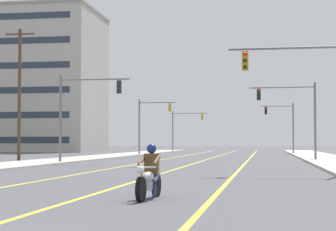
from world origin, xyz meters
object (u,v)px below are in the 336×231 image
object	(u,v)px
utility_pole_left_near	(19,92)
traffic_signal_near_left	(80,105)
traffic_signal_near_right	(309,85)
traffic_signal_far_right	(284,121)
traffic_signal_mid_left	(149,119)
traffic_signal_far_left	(183,125)
apartment_building_far_left_block	(31,82)
motorcycle_with_rider	(149,177)
traffic_signal_mid_right	(295,109)

from	to	relation	value
utility_pole_left_near	traffic_signal_near_left	bearing A→B (deg)	-35.35
traffic_signal_near_right	traffic_signal_far_right	xyz separation A→B (m)	(0.30, 46.62, -0.09)
traffic_signal_mid_left	traffic_signal_far_left	bearing A→B (deg)	89.46
traffic_signal_near_right	apartment_building_far_left_block	xyz separation A→B (m)	(-37.86, 61.54, 6.74)
traffic_signal_far_right	apartment_building_far_left_block	xyz separation A→B (m)	(-38.16, 14.92, 6.82)
traffic_signal_far_right	motorcycle_with_rider	bearing A→B (deg)	-95.11
motorcycle_with_rider	utility_pole_left_near	world-z (taller)	utility_pole_left_near
traffic_signal_far_right	traffic_signal_mid_right	bearing A→B (deg)	-89.77
traffic_signal_mid_right	apartment_building_far_left_block	distance (m)	56.40
traffic_signal_mid_left	apartment_building_far_left_block	size ratio (longest dim) A/B	0.29
motorcycle_with_rider	traffic_signal_near_left	bearing A→B (deg)	111.07
traffic_signal_mid_right	motorcycle_with_rider	bearing A→B (deg)	-99.21
traffic_signal_far_right	utility_pole_left_near	distance (m)	36.63
traffic_signal_far_right	apartment_building_far_left_block	world-z (taller)	apartment_building_far_left_block
traffic_signal_mid_left	traffic_signal_far_right	xyz separation A→B (m)	(14.92, 8.85, -0.01)
traffic_signal_near_left	traffic_signal_mid_right	size ratio (longest dim) A/B	1.00
traffic_signal_far_right	apartment_building_far_left_block	size ratio (longest dim) A/B	0.29
traffic_signal_near_right	traffic_signal_mid_right	world-z (taller)	same
traffic_signal_far_right	utility_pole_left_near	xyz separation A→B (m)	(-21.38, -29.71, 1.41)
traffic_signal_mid_right	traffic_signal_far_right	distance (m)	25.96
traffic_signal_mid_left	utility_pole_left_near	xyz separation A→B (m)	(-6.47, -20.86, 1.39)
traffic_signal_mid_left	traffic_signal_far_right	size ratio (longest dim) A/B	1.00
motorcycle_with_rider	traffic_signal_near_right	world-z (taller)	traffic_signal_near_right
traffic_signal_mid_right	traffic_signal_far_right	world-z (taller)	same
apartment_building_far_left_block	motorcycle_with_rider	bearing A→B (deg)	-66.15
motorcycle_with_rider	utility_pole_left_near	size ratio (longest dim) A/B	0.21
traffic_signal_far_right	utility_pole_left_near	size ratio (longest dim) A/B	0.59
traffic_signal_near_left	traffic_signal_mid_left	bearing A→B (deg)	89.82
traffic_signal_near_right	motorcycle_with_rider	bearing A→B (deg)	-111.45
traffic_signal_far_right	traffic_signal_far_left	xyz separation A→B (m)	(-14.67, 17.20, 0.10)
traffic_signal_mid_left	traffic_signal_far_right	world-z (taller)	same
apartment_building_far_left_block	traffic_signal_far_right	bearing A→B (deg)	-21.36
motorcycle_with_rider	apartment_building_far_left_block	world-z (taller)	apartment_building_far_left_block
traffic_signal_mid_left	utility_pole_left_near	bearing A→B (deg)	-107.22
traffic_signal_near_right	utility_pole_left_near	bearing A→B (deg)	141.26
motorcycle_with_rider	traffic_signal_near_left	size ratio (longest dim) A/B	0.35
traffic_signal_near_right	utility_pole_left_near	size ratio (longest dim) A/B	0.59
traffic_signal_mid_right	utility_pole_left_near	size ratio (longest dim) A/B	0.59
utility_pole_left_near	apartment_building_far_left_block	distance (m)	47.98
traffic_signal_near_left	traffic_signal_mid_right	world-z (taller)	same
traffic_signal_mid_left	traffic_signal_far_right	bearing A→B (deg)	30.68
traffic_signal_near_right	traffic_signal_far_left	size ratio (longest dim) A/B	1.00
utility_pole_left_near	traffic_signal_near_right	bearing A→B (deg)	-38.74
utility_pole_left_near	apartment_building_far_left_block	world-z (taller)	apartment_building_far_left_block
traffic_signal_near_left	traffic_signal_mid_left	world-z (taller)	same
traffic_signal_near_right	traffic_signal_mid_right	distance (m)	20.66
utility_pole_left_near	traffic_signal_far_right	bearing A→B (deg)	54.26
traffic_signal_near_left	traffic_signal_near_right	bearing A→B (deg)	-40.12
traffic_signal_mid_left	utility_pole_left_near	world-z (taller)	utility_pole_left_near
traffic_signal_near_left	traffic_signal_far_left	distance (m)	51.44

